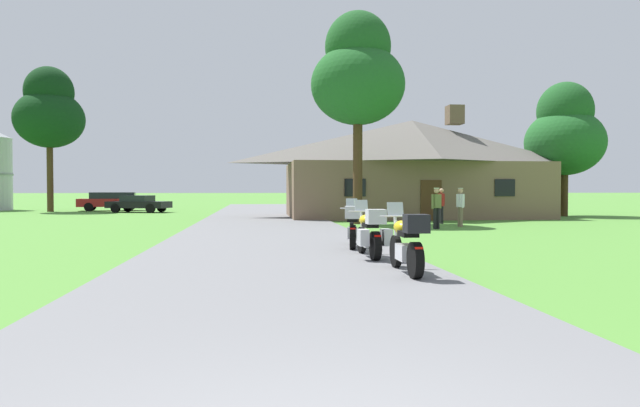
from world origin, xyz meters
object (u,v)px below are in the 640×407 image
at_px(motorcycle_yellow_second_in_row, 370,234).
at_px(bystander_red_shirt_beside_signpost, 441,204).
at_px(tree_by_lodge_front, 358,74).
at_px(tree_right_of_lodge, 565,133).
at_px(parked_red_suv_far_left, 111,201).
at_px(motorcycle_black_farthest_in_row, 352,226).
at_px(bystander_white_shirt_near_lodge, 460,205).
at_px(parked_black_sedan_far_left, 139,203).
at_px(motorcycle_yellow_nearest_to_camera, 407,243).
at_px(tree_left_far, 49,111).
at_px(bystander_olive_shirt_by_tree, 436,206).

distance_m(motorcycle_yellow_second_in_row, bystander_red_shirt_beside_signpost, 14.57).
height_order(tree_by_lodge_front, tree_right_of_lodge, tree_by_lodge_front).
bearing_deg(tree_right_of_lodge, parked_red_suv_far_left, 157.78).
height_order(motorcycle_black_farthest_in_row, bystander_white_shirt_near_lodge, bystander_white_shirt_near_lodge).
bearing_deg(parked_black_sedan_far_left, bystander_red_shirt_beside_signpost, -115.40).
relative_size(motorcycle_yellow_second_in_row, motorcycle_black_farthest_in_row, 1.00).
distance_m(motorcycle_yellow_nearest_to_camera, tree_left_far, 37.93).
bearing_deg(bystander_red_shirt_beside_signpost, motorcycle_black_farthest_in_row, 156.29).
xyz_separation_m(motorcycle_yellow_nearest_to_camera, tree_right_of_lodge, (15.73, 22.32, 4.39)).
distance_m(motorcycle_yellow_nearest_to_camera, motorcycle_yellow_second_in_row, 2.48).
xyz_separation_m(bystander_red_shirt_beside_signpost, bystander_olive_shirt_by_tree, (-1.34, -3.41, 0.02)).
bearing_deg(bystander_red_shirt_beside_signpost, bystander_white_shirt_near_lodge, -171.84).
distance_m(motorcycle_yellow_second_in_row, tree_left_far, 35.72).
height_order(bystander_white_shirt_near_lodge, tree_by_lodge_front, tree_by_lodge_front).
relative_size(tree_by_lodge_front, tree_right_of_lodge, 1.22).
distance_m(motorcycle_yellow_second_in_row, parked_black_sedan_far_left, 30.44).
height_order(bystander_red_shirt_beside_signpost, parked_black_sedan_far_left, bystander_red_shirt_beside_signpost).
bearing_deg(motorcycle_yellow_nearest_to_camera, parked_black_sedan_far_left, 110.04).
relative_size(bystander_red_shirt_beside_signpost, tree_right_of_lodge, 0.21).
height_order(bystander_olive_shirt_by_tree, parked_black_sedan_far_left, bystander_olive_shirt_by_tree).
bearing_deg(parked_black_sedan_far_left, bystander_olive_shirt_by_tree, -123.53).
height_order(motorcycle_yellow_second_in_row, tree_left_far, tree_left_far).
xyz_separation_m(bystander_olive_shirt_by_tree, tree_right_of_lodge, (11.20, 10.02, 4.06)).
xyz_separation_m(tree_by_lodge_front, parked_black_sedan_far_left, (-12.98, 14.87, -6.34)).
bearing_deg(tree_by_lodge_front, parked_red_suv_far_left, 130.58).
relative_size(motorcycle_black_farthest_in_row, parked_red_suv_far_left, 0.43).
xyz_separation_m(bystander_white_shirt_near_lodge, bystander_red_shirt_beside_signpost, (-0.10, 2.22, -0.02)).
bearing_deg(tree_left_far, bystander_olive_shirt_by_tree, -42.85).
height_order(motorcycle_yellow_nearest_to_camera, parked_red_suv_far_left, parked_red_suv_far_left).
relative_size(bystander_olive_shirt_by_tree, tree_left_far, 0.16).
height_order(motorcycle_yellow_second_in_row, bystander_red_shirt_beside_signpost, bystander_red_shirt_beside_signpost).
height_order(bystander_olive_shirt_by_tree, tree_by_lodge_front, tree_by_lodge_front).
distance_m(tree_left_far, parked_red_suv_far_left, 7.71).
bearing_deg(parked_red_suv_far_left, tree_right_of_lodge, -120.03).
bearing_deg(tree_right_of_lodge, bystander_red_shirt_beside_signpost, -146.12).
bearing_deg(bystander_olive_shirt_by_tree, motorcycle_black_farthest_in_row, -153.30).
height_order(tree_by_lodge_front, parked_black_sedan_far_left, tree_by_lodge_front).
bearing_deg(tree_left_far, motorcycle_yellow_nearest_to_camera, -61.76).
distance_m(motorcycle_yellow_nearest_to_camera, parked_red_suv_far_left, 37.02).
bearing_deg(motorcycle_black_farthest_in_row, bystander_olive_shirt_by_tree, 66.05).
xyz_separation_m(motorcycle_black_farthest_in_row, tree_right_of_lodge, (15.93, 17.47, 4.39)).
distance_m(bystander_white_shirt_near_lodge, bystander_olive_shirt_by_tree, 1.87).
relative_size(motorcycle_yellow_nearest_to_camera, parked_black_sedan_far_left, 0.46).
xyz_separation_m(motorcycle_yellow_second_in_row, bystander_olive_shirt_by_tree, (4.72, 9.84, 0.34)).
xyz_separation_m(motorcycle_yellow_second_in_row, parked_black_sedan_far_left, (-10.86, 28.44, 0.03)).
bearing_deg(tree_left_far, tree_by_lodge_front, -40.69).
height_order(bystander_red_shirt_beside_signpost, tree_by_lodge_front, tree_by_lodge_front).
relative_size(motorcycle_yellow_second_in_row, bystander_white_shirt_near_lodge, 1.24).
bearing_deg(parked_black_sedan_far_left, parked_red_suv_far_left, 54.64).
xyz_separation_m(tree_by_lodge_front, tree_right_of_lodge, (13.79, 6.29, -1.97)).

